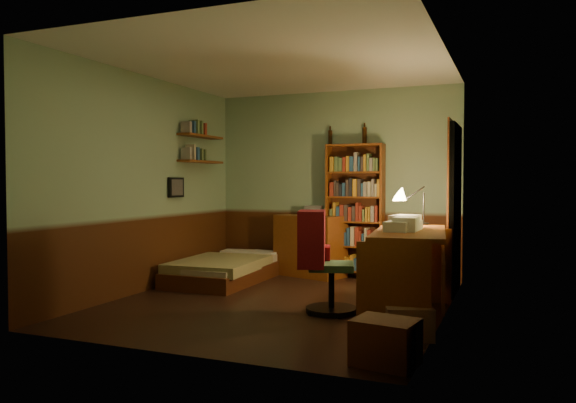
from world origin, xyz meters
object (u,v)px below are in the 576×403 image
at_px(mini_stereo, 313,210).
at_px(dresser, 310,246).
at_px(bookshelf, 355,211).
at_px(desk, 410,274).
at_px(cardboard_box_a, 386,342).
at_px(cardboard_box_b, 408,322).
at_px(office_chair, 332,270).
at_px(bed, 226,261).
at_px(desk_lamp, 424,195).

bearing_deg(mini_stereo, dresser, -105.97).
relative_size(mini_stereo, bookshelf, 0.13).
distance_m(desk, cardboard_box_a, 1.52).
distance_m(cardboard_box_a, cardboard_box_b, 0.76).
xyz_separation_m(office_chair, cardboard_box_b, (0.89, -0.64, -0.29)).
distance_m(dresser, cardboard_box_a, 3.87).
bearing_deg(bed, bookshelf, 29.40).
relative_size(bookshelf, desk_lamp, 2.78).
height_order(bed, desk, desk).
xyz_separation_m(bed, cardboard_box_a, (2.72, -2.61, -0.10)).
relative_size(bookshelf, desk, 1.16).
xyz_separation_m(bookshelf, desk, (1.10, -2.00, -0.49)).
height_order(bookshelf, cardboard_box_a, bookshelf).
bearing_deg(bed, dresser, 40.70).
height_order(desk, cardboard_box_a, desk).
xyz_separation_m(office_chair, cardboard_box_a, (0.86, -1.40, -0.27)).
height_order(desk_lamp, office_chair, desk_lamp).
distance_m(desk_lamp, cardboard_box_b, 1.84).
distance_m(mini_stereo, office_chair, 2.39).
xyz_separation_m(dresser, desk_lamp, (1.73, -1.13, 0.76)).
xyz_separation_m(mini_stereo, office_chair, (0.95, -2.13, -0.49)).
relative_size(mini_stereo, office_chair, 0.28).
distance_m(mini_stereo, bookshelf, 0.62).
bearing_deg(bed, office_chair, -33.52).
height_order(bookshelf, desk, bookshelf).
bearing_deg(desk, mini_stereo, 123.13).
bearing_deg(desk, office_chair, 179.96).
relative_size(dresser, mini_stereo, 3.94).
distance_m(desk_lamp, cardboard_box_a, 2.49).
bearing_deg(bed, cardboard_box_b, -34.45).
distance_m(dresser, desk_lamp, 2.20).
bearing_deg(bookshelf, mini_stereo, 174.88).
xyz_separation_m(dresser, mini_stereo, (0.00, 0.12, 0.49)).
distance_m(desk, desk_lamp, 1.09).
bearing_deg(bookshelf, office_chair, -82.37).
height_order(desk, office_chair, office_chair).
relative_size(mini_stereo, cardboard_box_b, 0.63).
height_order(office_chair, cardboard_box_a, office_chair).
bearing_deg(bookshelf, cardboard_box_b, -67.38).
bearing_deg(cardboard_box_a, bookshelf, 108.81).
relative_size(office_chair, cardboard_box_a, 1.96).
bearing_deg(cardboard_box_a, dresser, 118.01).
bearing_deg(office_chair, bed, 129.92).
relative_size(dresser, cardboard_box_a, 2.18).
relative_size(mini_stereo, desk_lamp, 0.37).
bearing_deg(office_chair, dresser, 98.42).
bearing_deg(office_chair, bookshelf, 82.01).
xyz_separation_m(bed, desk, (2.63, -1.12, 0.16)).
distance_m(mini_stereo, cardboard_box_a, 4.04).
xyz_separation_m(bed, dresser, (0.91, 0.79, 0.16)).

